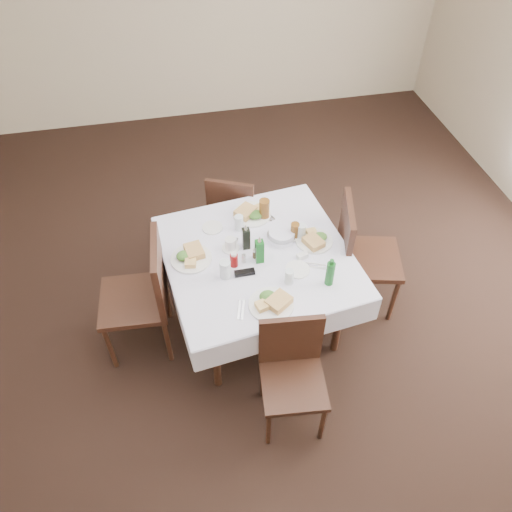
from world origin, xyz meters
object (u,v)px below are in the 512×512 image
Objects in this scene: chair_east at (358,251)px; oil_cruet_green at (259,250)px; coffee_mug at (231,244)px; green_bottle at (330,273)px; chair_south at (292,367)px; bread_basket at (282,235)px; dining_table at (258,262)px; chair_north at (234,209)px; water_n at (239,223)px; ketchup_bottle at (234,260)px; water_e at (301,232)px; water_w at (225,269)px; oil_cruet_dark at (246,238)px; water_s at (289,277)px; chair_west at (146,291)px.

chair_east is 4.22× the size of oil_cruet_green.
coffee_mug is 0.59× the size of green_bottle.
chair_south is 0.99m from bread_basket.
dining_table is 0.19m from oil_cruet_green.
water_n is at bearing -94.75° from chair_north.
ketchup_bottle is (-1.00, -0.12, 0.24)m from chair_east.
coffee_mug is (-0.24, 0.91, 0.30)m from chair_south.
water_e is (-0.47, 0.06, 0.24)m from chair_east.
bread_basket is at bearing 31.37° from water_w.
water_e is 1.02× the size of ketchup_bottle.
chair_east is 8.34× the size of ketchup_bottle.
water_n is 0.55× the size of oil_cruet_dark.
coffee_mug is (-0.33, 0.41, -0.01)m from water_s.
dining_table is 6.48× the size of green_bottle.
bread_basket is at bearing 172.04° from water_e.
chair_north is 1.19m from chair_west.
water_s is 0.46m from oil_cruet_dark.
chair_north is at bearing 77.29° from water_w.
water_n is 1.01× the size of ketchup_bottle.
dining_table is 1.70× the size of chair_north.
dining_table is 0.21m from oil_cruet_dark.
oil_cruet_green is 0.52m from green_bottle.
ketchup_bottle is 0.68m from green_bottle.
oil_cruet_dark reaches higher than water_e.
ketchup_bottle is at bearing -99.32° from chair_north.
water_w is at bearing -159.32° from oil_cruet_green.
water_e is 0.93× the size of coffee_mug.
chair_north is at bearing 110.72° from green_bottle.
oil_cruet_green reaches higher than water_n.
water_w is (-0.26, -0.16, 0.15)m from dining_table.
bread_basket is 1.76× the size of ketchup_bottle.
oil_cruet_dark is at bearing -172.74° from bread_basket.
oil_cruet_green is (-0.21, -0.19, 0.07)m from bread_basket.
oil_cruet_green reaches higher than chair_north.
oil_cruet_dark reaches higher than coffee_mug.
water_e reaches higher than bread_basket.
oil_cruet_green is at bearing -42.60° from coffee_mug.
coffee_mug is at bearing 104.72° from chair_south.
water_e is 0.53m from coffee_mug.
ketchup_bottle is (-0.15, -0.91, 0.33)m from chair_north.
oil_cruet_dark is at bearing 52.29° from water_w.
chair_south is 7.06× the size of water_e.
bread_basket is 0.95× the size of green_bottle.
chair_east is 4.49× the size of green_bottle.
coffee_mug is (-0.10, -0.20, -0.02)m from water_n.
oil_cruet_dark is 0.12m from coffee_mug.
green_bottle is (0.61, -0.30, 0.04)m from ketchup_bottle.
oil_cruet_dark is (-0.03, -0.75, 0.37)m from chair_north.
chair_south is at bearing -85.42° from oil_cruet_green.
chair_north is 1.65m from chair_south.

